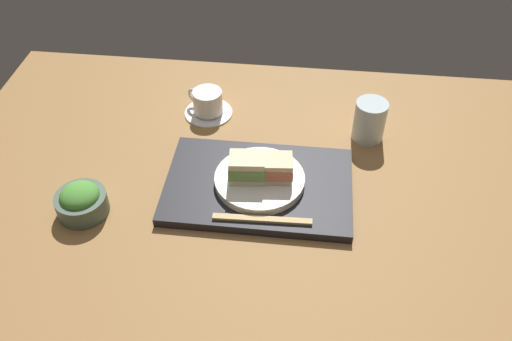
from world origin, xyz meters
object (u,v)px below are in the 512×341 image
at_px(sandwich_near, 245,167).
at_px(salad_bowl, 81,201).
at_px(sandwich_far, 274,168).
at_px(coffee_cup, 208,104).
at_px(chopsticks_pair, 262,219).
at_px(drinking_glass, 370,121).
at_px(sandwich_plate, 260,180).

relative_size(sandwich_near, salad_bowl, 0.77).
height_order(sandwich_far, coffee_cup, sandwich_far).
xyz_separation_m(sandwich_near, chopsticks_pair, (0.05, -0.10, -0.04)).
height_order(sandwich_near, sandwich_far, sandwich_near).
distance_m(coffee_cup, drinking_glass, 0.40).
height_order(sandwich_plate, coffee_cup, coffee_cup).
bearing_deg(sandwich_far, drinking_glass, 44.05).
distance_m(sandwich_plate, salad_bowl, 0.37).
distance_m(sandwich_near, coffee_cup, 0.29).
xyz_separation_m(salad_bowl, coffee_cup, (0.20, 0.36, -0.00)).
relative_size(salad_bowl, drinking_glass, 1.06).
height_order(sandwich_far, drinking_glass, drinking_glass).
xyz_separation_m(salad_bowl, drinking_glass, (0.59, 0.31, 0.02)).
bearing_deg(chopsticks_pair, sandwich_plate, 98.89).
xyz_separation_m(chopsticks_pair, coffee_cup, (-0.17, 0.36, 0.01)).
distance_m(sandwich_far, coffee_cup, 0.32).
height_order(chopsticks_pair, drinking_glass, drinking_glass).
bearing_deg(sandwich_near, salad_bowl, -162.72).
distance_m(sandwich_far, salad_bowl, 0.40).
xyz_separation_m(sandwich_plate, sandwich_near, (-0.03, -0.00, 0.04)).
distance_m(salad_bowl, coffee_cup, 0.41).
height_order(salad_bowl, chopsticks_pair, salad_bowl).
distance_m(sandwich_near, sandwich_far, 0.06).
bearing_deg(chopsticks_pair, sandwich_far, 82.96).
height_order(sandwich_near, drinking_glass, drinking_glass).
xyz_separation_m(sandwich_near, coffee_cup, (-0.13, 0.26, -0.04)).
bearing_deg(drinking_glass, sandwich_far, -135.95).
height_order(sandwich_near, chopsticks_pair, sandwich_near).
bearing_deg(sandwich_plate, sandwich_near, -172.58).
bearing_deg(drinking_glass, coffee_cup, 172.71).
bearing_deg(sandwich_plate, coffee_cup, 121.84).
bearing_deg(coffee_cup, salad_bowl, -118.79).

